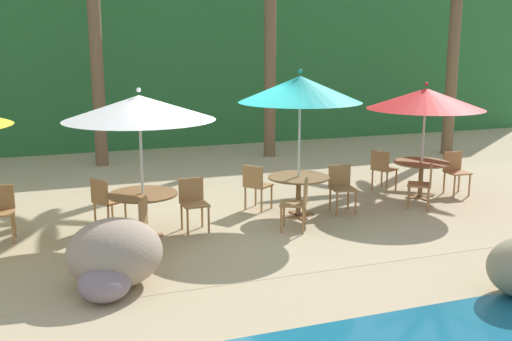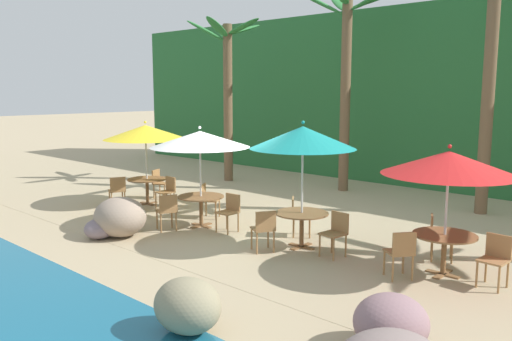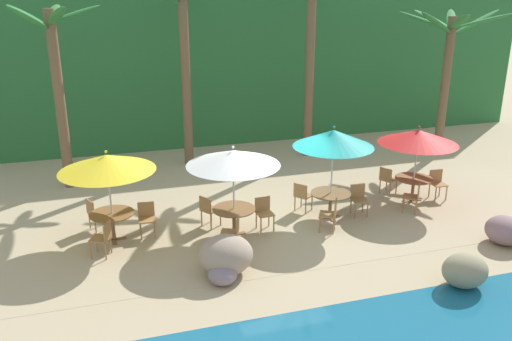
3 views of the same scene
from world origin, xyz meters
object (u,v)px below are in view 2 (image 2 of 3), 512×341
object	(u,v)px
chair_yellow_inland	(159,181)
dining_table_teal	(302,218)
palm_tree_second	(347,58)
umbrella_red	(449,163)
palm_tree_nearest	(228,77)
chair_white_left	(167,209)
chair_red_seaward	(496,257)
chair_teal_seaward	(336,231)
umbrella_white	(200,139)
chair_teal_left	(264,228)
chair_yellow_seaward	(168,190)
chair_white_inland	(207,198)
dining_table_white	(201,201)
dining_table_yellow	(147,183)
chair_yellow_left	(117,189)
chair_white_seaward	(230,210)
umbrella_teal	(303,138)
palm_tree_third	(493,23)
chair_red_inland	(437,234)
chair_teal_inland	(298,214)
chair_red_left	(401,251)
dining_table_red	(444,241)
umbrella_yellow	(145,132)

from	to	relation	value
chair_yellow_inland	dining_table_teal	world-z (taller)	chair_yellow_inland
palm_tree_second	umbrella_red	bearing A→B (deg)	-44.12
palm_tree_nearest	chair_white_left	bearing A→B (deg)	-55.87
chair_red_seaward	chair_white_left	bearing A→B (deg)	-167.38
chair_teal_seaward	umbrella_white	bearing A→B (deg)	-175.90
chair_teal_seaward	chair_teal_left	xyz separation A→B (m)	(-1.19, -0.78, 0.00)
chair_yellow_seaward	chair_white_inland	distance (m)	1.61
dining_table_white	dining_table_yellow	bearing A→B (deg)	168.64
chair_white_inland	chair_red_seaward	size ratio (longest dim) A/B	1.00
dining_table_yellow	chair_teal_left	distance (m)	5.58
chair_yellow_left	chair_white_seaward	xyz separation A→B (m)	(4.08, 0.35, 0.00)
chair_yellow_left	umbrella_teal	size ratio (longest dim) A/B	0.33
chair_yellow_left	umbrella_white	bearing A→B (deg)	3.87
dining_table_teal	palm_tree_third	size ratio (longest dim) A/B	0.15
chair_yellow_seaward	chair_yellow_inland	xyz separation A→B (m)	(-1.27, 0.68, 0.00)
chair_white_left	palm_tree_third	world-z (taller)	palm_tree_third
chair_red_inland	palm_tree_second	distance (m)	8.06
chair_yellow_seaward	chair_teal_inland	size ratio (longest dim) A/B	1.00
palm_tree_second	chair_red_seaward	bearing A→B (deg)	-39.95
palm_tree_third	chair_white_inland	bearing A→B (deg)	-133.46
chair_teal_left	chair_red_seaward	bearing A→B (deg)	16.58
chair_yellow_seaward	chair_white_seaward	bearing A→B (deg)	-10.10
chair_white_inland	chair_red_left	xyz separation A→B (m)	(5.76, -0.75, 0.00)
chair_red_inland	umbrella_red	bearing A→B (deg)	-58.49
umbrella_teal	palm_tree_second	world-z (taller)	palm_tree_second
chair_teal_seaward	dining_table_red	world-z (taller)	chair_teal_seaward
dining_table_white	chair_teal_inland	bearing A→B (deg)	21.81
chair_yellow_left	chair_red_left	size ratio (longest dim) A/B	1.00
chair_white_inland	palm_tree_third	xyz separation A→B (m)	(4.96, 5.24, 4.38)
chair_yellow_left	chair_white_left	xyz separation A→B (m)	(3.00, -0.60, 0.00)
chair_yellow_left	dining_table_red	bearing A→B (deg)	5.59
umbrella_teal	chair_teal_left	distance (m)	1.97
palm_tree_nearest	chair_teal_inland	bearing A→B (deg)	-32.60
umbrella_teal	dining_table_teal	world-z (taller)	umbrella_teal
dining_table_yellow	umbrella_white	world-z (taller)	umbrella_white
umbrella_teal	palm_tree_second	distance (m)	6.87
umbrella_yellow	dining_table_white	world-z (taller)	umbrella_yellow
umbrella_white	chair_white_left	distance (m)	1.80
chair_yellow_seaward	chair_teal_left	world-z (taller)	same
chair_yellow_inland	dining_table_red	size ratio (longest dim) A/B	0.79
umbrella_white	chair_yellow_seaward	bearing A→B (deg)	162.75
chair_red_inland	chair_white_inland	bearing A→B (deg)	-172.98
chair_yellow_left	chair_white_seaward	world-z (taller)	same
chair_yellow_inland	dining_table_white	size ratio (longest dim) A/B	0.79
umbrella_red	chair_yellow_left	bearing A→B (deg)	-174.41
dining_table_yellow	umbrella_teal	bearing A→B (deg)	-3.24
umbrella_yellow	dining_table_yellow	xyz separation A→B (m)	(-0.00, 0.00, -1.45)
chair_white_inland	umbrella_red	world-z (taller)	umbrella_red
chair_red_inland	dining_table_yellow	bearing A→B (deg)	-174.57
dining_table_yellow	umbrella_white	bearing A→B (deg)	-11.36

